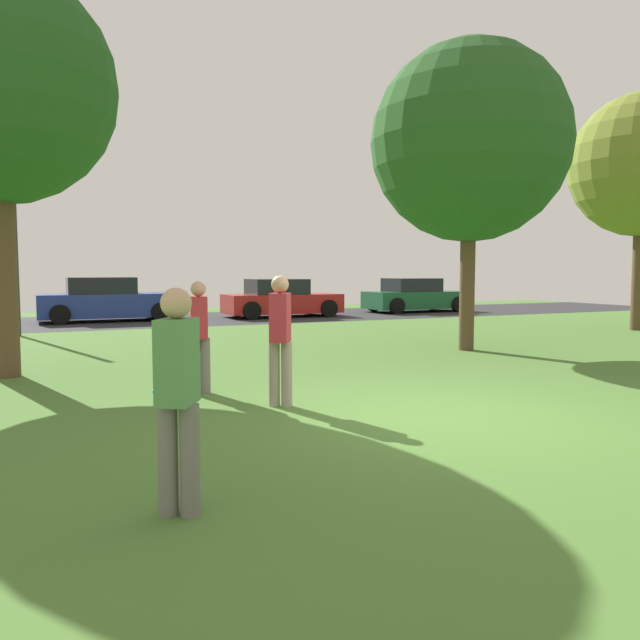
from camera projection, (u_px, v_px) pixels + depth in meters
ground_plane at (440, 416)px, 7.35m from camera, size 44.00×44.00×0.00m
road_strip at (171, 319)px, 21.86m from camera, size 44.00×6.40×0.01m
maple_tree_near at (470, 143)px, 13.15m from camera, size 4.17×4.17×6.48m
person_thrower at (280, 335)px, 7.83m from camera, size 0.36×0.39×1.65m
person_catcher at (178, 392)px, 4.32m from camera, size 0.36×0.39×1.59m
person_walking at (199, 333)px, 8.66m from camera, size 0.30×0.35×1.56m
frisbee_disc at (161, 391)px, 8.84m from camera, size 0.27×0.27×0.03m
parked_car_blue at (107, 301)px, 21.14m from camera, size 4.47×2.12×1.48m
parked_car_red at (281, 300)px, 23.09m from camera, size 4.23×2.02×1.40m
parked_car_green at (415, 296)px, 25.91m from camera, size 4.20×2.05×1.39m
street_lamp_post at (15, 250)px, 16.29m from camera, size 0.14×0.14×4.50m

